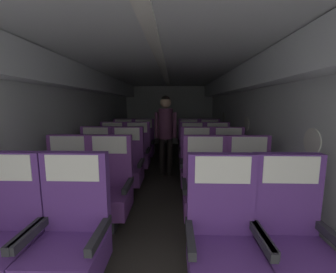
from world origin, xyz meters
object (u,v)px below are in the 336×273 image
at_px(seat_a_left_aisle, 71,239).
at_px(seat_e_left_aisle, 143,145).
at_px(seat_a_right_aisle, 292,243).
at_px(seat_e_right_window, 189,145).
at_px(seat_c_right_window, 197,167).
at_px(seat_d_right_aisle, 217,154).
at_px(seat_c_right_aisle, 229,168).
at_px(seat_d_left_aisle, 137,153).
at_px(seat_c_left_window, 95,166).
at_px(seat_b_left_aisle, 109,190).
at_px(seat_e_left_window, 123,145).
at_px(seat_d_right_window, 192,154).
at_px(seat_a_left_window, 3,238).
at_px(seat_a_right_window, 223,243).
at_px(seat_d_left_window, 112,153).
at_px(seat_b_right_window, 205,191).
at_px(flight_attendant, 166,127).
at_px(seat_c_left_aisle, 127,167).
at_px(seat_e_right_aisle, 210,145).
at_px(seat_b_right_aisle, 250,191).
at_px(seat_b_left_window, 66,189).

distance_m(seat_a_left_aisle, seat_e_left_aisle, 3.70).
xyz_separation_m(seat_a_right_aisle, seat_e_right_window, (-0.50, 3.70, 0.00)).
relative_size(seat_c_right_window, seat_e_right_window, 1.00).
bearing_deg(seat_e_right_window, seat_d_right_aisle, -61.79).
xyz_separation_m(seat_c_right_aisle, seat_d_left_aisle, (-1.59, 0.94, 0.00)).
height_order(seat_a_right_aisle, seat_c_left_window, same).
xyz_separation_m(seat_b_left_aisle, seat_e_left_window, (-0.49, 2.78, 0.00)).
bearing_deg(seat_d_right_window, seat_b_left_aisle, -120.60).
bearing_deg(seat_e_left_window, seat_d_left_aisle, -61.41).
distance_m(seat_c_right_aisle, seat_e_left_window, 2.78).
height_order(seat_b_left_aisle, seat_c_right_window, same).
distance_m(seat_a_left_window, seat_c_left_window, 1.87).
distance_m(seat_a_right_aisle, seat_e_left_aisle, 4.03).
relative_size(seat_a_right_window, seat_d_left_aisle, 1.00).
bearing_deg(seat_c_right_aisle, seat_d_left_window, 156.28).
relative_size(seat_b_right_window, flight_attendant, 0.67).
bearing_deg(flight_attendant, seat_e_left_aisle, 128.53).
relative_size(seat_b_right_window, seat_c_right_aisle, 1.00).
relative_size(seat_a_left_aisle, seat_c_left_aisle, 1.00).
bearing_deg(seat_a_right_aisle, seat_e_right_aisle, 90.03).
xyz_separation_m(seat_c_right_window, seat_e_right_aisle, (0.49, 1.84, 0.00)).
bearing_deg(seat_e_right_window, seat_a_right_window, -89.87).
xyz_separation_m(seat_a_right_aisle, seat_c_right_window, (-0.49, 1.86, 0.00)).
distance_m(seat_b_right_aisle, seat_d_right_aisle, 1.84).
height_order(seat_b_left_aisle, seat_b_right_aisle, same).
bearing_deg(seat_e_left_window, seat_d_right_window, -30.12).
height_order(seat_c_left_window, seat_d_right_window, same).
bearing_deg(seat_d_right_aisle, seat_d_right_window, 179.66).
bearing_deg(seat_e_right_aisle, seat_b_left_window, -126.73).
distance_m(seat_c_left_aisle, seat_d_left_window, 1.04).
height_order(seat_c_left_window, seat_e_left_aisle, same).
bearing_deg(seat_b_right_aisle, seat_c_left_aisle, 150.17).
distance_m(seat_b_left_window, seat_d_right_window, 2.44).
distance_m(seat_c_left_window, seat_c_right_aisle, 2.10).
height_order(seat_a_right_window, seat_e_left_window, same).
relative_size(seat_a_left_aisle, seat_d_right_aisle, 1.00).
xyz_separation_m(seat_b_right_window, seat_d_right_window, (-0.00, 1.84, 0.00)).
height_order(seat_a_right_window, seat_b_right_window, same).
bearing_deg(seat_d_right_aisle, seat_d_left_aisle, 179.26).
distance_m(seat_d_left_window, flight_attendant, 1.19).
bearing_deg(seat_a_left_window, seat_e_left_aisle, 82.25).
xyz_separation_m(seat_d_left_window, seat_e_right_window, (1.59, 0.93, 0.00)).
bearing_deg(seat_b_right_window, flight_attendant, 105.54).
xyz_separation_m(seat_a_left_aisle, seat_e_left_aisle, (0.00, 3.70, 0.00)).
height_order(seat_a_left_aisle, seat_e_left_window, same).
bearing_deg(seat_d_right_aisle, seat_a_right_window, -100.02).
height_order(seat_e_left_window, seat_e_right_window, same).
relative_size(seat_c_left_aisle, seat_d_right_window, 1.00).
distance_m(seat_c_right_aisle, seat_d_right_aisle, 0.92).
distance_m(seat_b_left_aisle, seat_e_left_window, 2.82).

